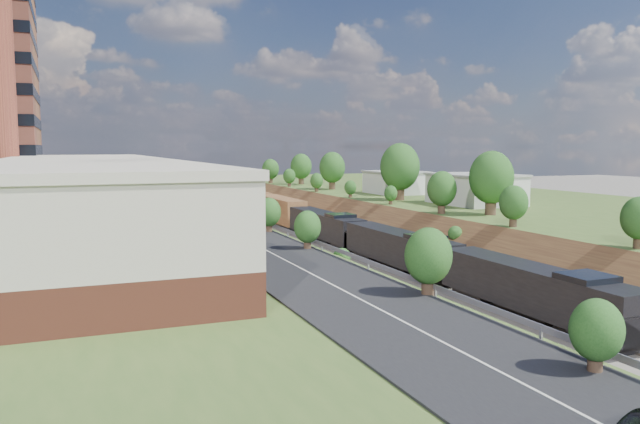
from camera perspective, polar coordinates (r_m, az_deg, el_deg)
platform_left at (r=81.52m, az=-24.31°, el=-1.99°), size 44.00×180.00×5.00m
platform_right at (r=102.65m, az=15.62°, el=-0.14°), size 44.00×180.00×5.00m
embankment_left at (r=83.87m, az=-9.03°, el=-3.05°), size 10.00×180.00×10.00m
embankment_right at (r=91.27m, az=4.56°, el=-2.26°), size 10.00×180.00×10.00m
rail_left_track at (r=86.09m, az=-3.57°, el=-2.69°), size 1.58×180.00×0.18m
rail_right_track at (r=87.86m, az=-0.35°, el=-2.50°), size 1.58×180.00×0.18m
road at (r=82.34m, az=-12.14°, el=0.27°), size 8.00×180.00×0.10m
guardrail at (r=82.90m, az=-9.33°, el=0.71°), size 0.10×171.00×0.70m
commercial_building at (r=58.95m, az=-20.52°, el=1.17°), size 14.30×62.30×7.00m
overpass at (r=145.99m, az=-10.35°, el=2.70°), size 24.50×8.30×7.40m
white_building_near at (r=90.20m, az=14.02°, el=1.96°), size 9.00×12.00×4.00m
white_building_far at (r=108.50m, az=6.95°, el=2.64°), size 8.00×10.00×3.60m
tree_right_large at (r=76.58m, az=15.40°, el=3.02°), size 5.25×5.25×7.61m
tree_left_crest at (r=44.83m, az=1.42°, el=-1.75°), size 2.45×2.45×3.55m
freight_train at (r=116.87m, az=-6.00°, el=0.88°), size 3.24×164.57×4.79m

